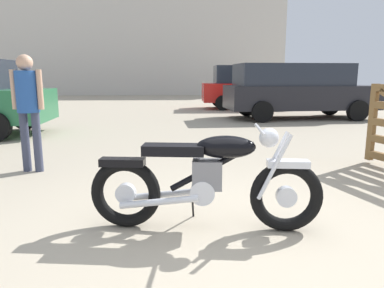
{
  "coord_description": "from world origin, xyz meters",
  "views": [
    {
      "loc": [
        -0.65,
        -2.78,
        1.37
      ],
      "look_at": [
        -0.27,
        1.29,
        0.59
      ],
      "focal_mm": 33.5,
      "sensor_mm": 36.0,
      "label": 1
    }
  ],
  "objects_px": {
    "vintage_motorcycle": "(207,181)",
    "bystander": "(28,101)",
    "red_hatchback_near": "(297,89)",
    "dark_sedan_left": "(247,87)"
  },
  "relations": [
    {
      "from": "bystander",
      "to": "red_hatchback_near",
      "type": "xyz_separation_m",
      "value": [
        6.27,
        5.99,
        -0.08
      ]
    },
    {
      "from": "vintage_motorcycle",
      "to": "bystander",
      "type": "height_order",
      "value": "bystander"
    },
    {
      "from": "bystander",
      "to": "red_hatchback_near",
      "type": "relative_size",
      "value": 0.35
    },
    {
      "from": "red_hatchback_near",
      "to": "dark_sedan_left",
      "type": "bearing_deg",
      "value": 100.23
    },
    {
      "from": "red_hatchback_near",
      "to": "bystander",
      "type": "bearing_deg",
      "value": -137.21
    },
    {
      "from": "vintage_motorcycle",
      "to": "bystander",
      "type": "relative_size",
      "value": 1.25
    },
    {
      "from": "vintage_motorcycle",
      "to": "red_hatchback_near",
      "type": "relative_size",
      "value": 0.44
    },
    {
      "from": "dark_sedan_left",
      "to": "red_hatchback_near",
      "type": "distance_m",
      "value": 3.7
    },
    {
      "from": "bystander",
      "to": "dark_sedan_left",
      "type": "distance_m",
      "value": 11.11
    },
    {
      "from": "red_hatchback_near",
      "to": "vintage_motorcycle",
      "type": "bearing_deg",
      "value": -117.02
    }
  ]
}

